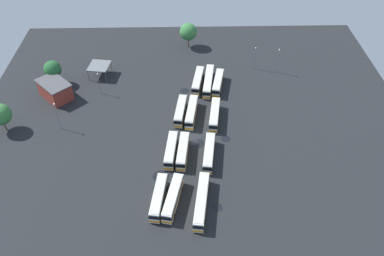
# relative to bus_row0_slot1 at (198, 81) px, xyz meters

# --- Properties ---
(ground_plane) EXTENTS (129.13, 129.13, 0.00)m
(ground_plane) POSITION_rel_bus_row0_slot1_xyz_m (24.14, -2.05, -1.87)
(ground_plane) COLOR black
(bus_row0_slot1) EXTENTS (13.02, 4.60, 3.53)m
(bus_row0_slot1) POSITION_rel_bus_row0_slot1_xyz_m (0.00, 0.00, 0.00)
(bus_row0_slot1) COLOR silver
(bus_row0_slot1) RESTS_ON ground_plane
(bus_row0_slot2) EXTENTS (15.61, 4.56, 3.53)m
(bus_row0_slot2) POSITION_rel_bus_row0_slot1_xyz_m (0.33, 3.45, 0.00)
(bus_row0_slot2) COLOR silver
(bus_row0_slot2) RESTS_ON ground_plane
(bus_row0_slot3) EXTENTS (12.42, 4.80, 3.53)m
(bus_row0_slot3) POSITION_rel_bus_row0_slot1_xyz_m (1.29, 6.49, -0.00)
(bus_row0_slot3) COLOR silver
(bus_row0_slot3) RESTS_ON ground_plane
(bus_row1_slot0) EXTENTS (12.29, 4.08, 3.53)m
(bus_row1_slot0) POSITION_rel_bus_row0_slot1_xyz_m (15.32, -5.67, -0.00)
(bus_row1_slot0) COLOR silver
(bus_row1_slot0) RESTS_ON ground_plane
(bus_row1_slot1) EXTENTS (13.18, 4.35, 3.53)m
(bus_row1_slot1) POSITION_rel_bus_row0_slot1_xyz_m (15.92, -2.40, 0.00)
(bus_row1_slot1) COLOR silver
(bus_row1_slot1) RESTS_ON ground_plane
(bus_row1_slot3) EXTENTS (12.92, 4.20, 3.53)m
(bus_row1_slot3) POSITION_rel_bus_row0_slot1_xyz_m (17.25, 4.35, -0.00)
(bus_row1_slot3) COLOR silver
(bus_row1_slot3) RESTS_ON ground_plane
(bus_row2_slot0) EXTENTS (12.10, 3.72, 3.53)m
(bus_row2_slot0) POSITION_rel_bus_row0_slot1_xyz_m (31.64, -8.23, -0.00)
(bus_row2_slot0) COLOR silver
(bus_row2_slot0) RESTS_ON ground_plane
(bus_row2_slot1) EXTENTS (12.12, 3.77, 3.53)m
(bus_row2_slot1) POSITION_rel_bus_row0_slot1_xyz_m (32.05, -5.07, -0.00)
(bus_row2_slot1) COLOR silver
(bus_row2_slot1) RESTS_ON ground_plane
(bus_row2_slot3) EXTENTS (12.80, 4.09, 3.53)m
(bus_row2_slot3) POSITION_rel_bus_row0_slot1_xyz_m (32.90, 1.85, -0.00)
(bus_row2_slot3) COLOR silver
(bus_row2_slot3) RESTS_ON ground_plane
(bus_row3_slot0) EXTENTS (12.75, 4.11, 3.53)m
(bus_row3_slot0) POSITION_rel_bus_row0_slot1_xyz_m (47.27, -10.89, -0.00)
(bus_row3_slot0) COLOR silver
(bus_row3_slot0) RESTS_ON ground_plane
(bus_row3_slot1) EXTENTS (13.10, 5.26, 3.53)m
(bus_row3_slot1) POSITION_rel_bus_row0_slot1_xyz_m (47.48, -7.52, 0.00)
(bus_row3_slot1) COLOR silver
(bus_row3_slot1) RESTS_ON ground_plane
(bus_row3_slot3) EXTENTS (15.61, 4.62, 3.53)m
(bus_row3_slot3) POSITION_rel_bus_row0_slot1_xyz_m (48.54, -0.77, 0.00)
(bus_row3_slot3) COLOR silver
(bus_row3_slot3) RESTS_ON ground_plane
(depot_building) EXTENTS (12.69, 12.61, 5.63)m
(depot_building) POSITION_rel_bus_row0_slot1_xyz_m (5.15, -45.11, 0.97)
(depot_building) COLOR maroon
(depot_building) RESTS_ON ground_plane
(maintenance_shelter) EXTENTS (7.99, 7.60, 4.08)m
(maintenance_shelter) POSITION_rel_bus_row0_slot1_xyz_m (-6.41, -32.91, 1.99)
(maintenance_shelter) COLOR slate
(maintenance_shelter) RESTS_ON ground_plane
(lamp_post_by_building) EXTENTS (0.56, 0.28, 9.19)m
(lamp_post_by_building) POSITION_rel_bus_row0_slot1_xyz_m (20.27, -40.40, 3.15)
(lamp_post_by_building) COLOR slate
(lamp_post_by_building) RESTS_ON ground_plane
(lamp_post_far_corner) EXTENTS (0.56, 0.28, 7.71)m
(lamp_post_far_corner) POSITION_rel_bus_row0_slot1_xyz_m (3.78, -31.26, 2.40)
(lamp_post_far_corner) COLOR slate
(lamp_post_far_corner) RESTS_ON ground_plane
(lamp_post_near_entrance) EXTENTS (0.56, 0.28, 8.24)m
(lamp_post_near_entrance) POSITION_rel_bus_row0_slot1_xyz_m (-9.61, 19.65, 2.67)
(lamp_post_near_entrance) COLOR slate
(lamp_post_near_entrance) RESTS_ON ground_plane
(lamp_post_mid_lot) EXTENTS (0.56, 0.28, 8.97)m
(lamp_post_mid_lot) POSITION_rel_bus_row0_slot1_xyz_m (-7.11, 27.02, 3.03)
(lamp_post_mid_lot) COLOR slate
(lamp_post_mid_lot) RESTS_ON ground_plane
(tree_northeast) EXTENTS (6.34, 6.34, 9.34)m
(tree_northeast) POSITION_rel_bus_row0_slot1_xyz_m (-24.87, -2.74, 4.29)
(tree_northeast) COLOR brown
(tree_northeast) RESTS_ON ground_plane
(tree_east_edge) EXTENTS (6.21, 6.21, 8.83)m
(tree_east_edge) POSITION_rel_bus_row0_slot1_xyz_m (20.40, -56.10, 3.85)
(tree_east_edge) COLOR brown
(tree_east_edge) RESTS_ON ground_plane
(tree_south_edge) EXTENTS (5.65, 5.65, 8.60)m
(tree_south_edge) POSITION_rel_bus_row0_slot1_xyz_m (-1.88, -46.88, 3.89)
(tree_south_edge) COLOR brown
(tree_south_edge) RESTS_ON ground_plane
(puddle_centre_drain) EXTENTS (3.95, 3.95, 0.01)m
(puddle_centre_drain) POSITION_rel_bus_row0_slot1_xyz_m (27.38, -1.06, -1.86)
(puddle_centre_drain) COLOR black
(puddle_centre_drain) RESTS_ON ground_plane
(puddle_between_rows) EXTENTS (2.79, 2.79, 0.01)m
(puddle_between_rows) POSITION_rel_bus_row0_slot1_xyz_m (25.67, 7.01, -1.86)
(puddle_between_rows) COLOR black
(puddle_between_rows) RESTS_ON ground_plane
(puddle_back_corner) EXTENTS (3.08, 3.08, 0.01)m
(puddle_back_corner) POSITION_rel_bus_row0_slot1_xyz_m (2.96, -4.39, -1.86)
(puddle_back_corner) COLOR black
(puddle_back_corner) RESTS_ON ground_plane
(puddle_near_shelter) EXTENTS (4.20, 4.20, 0.01)m
(puddle_near_shelter) POSITION_rel_bus_row0_slot1_xyz_m (39.13, -10.80, -1.86)
(puddle_near_shelter) COLOR black
(puddle_near_shelter) RESTS_ON ground_plane
(puddle_front_lane) EXTENTS (2.57, 2.57, 0.01)m
(puddle_front_lane) POSITION_rel_bus_row0_slot1_xyz_m (49.10, 3.01, -1.86)
(puddle_front_lane) COLOR black
(puddle_front_lane) RESTS_ON ground_plane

